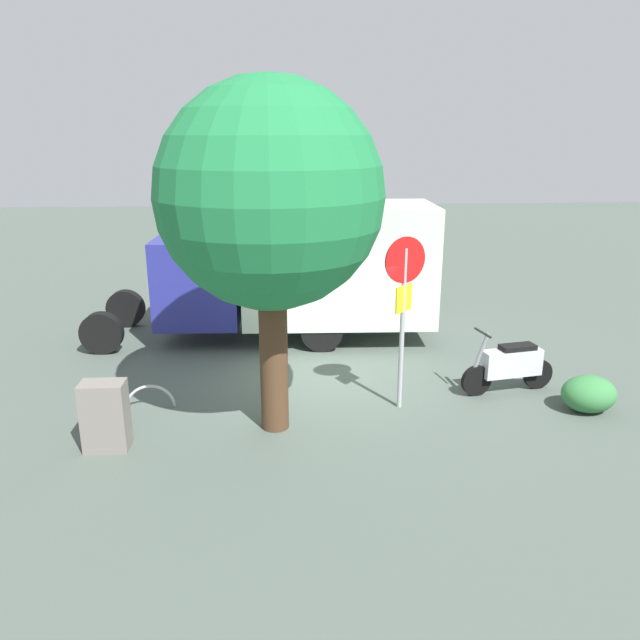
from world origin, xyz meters
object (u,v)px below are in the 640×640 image
utility_cabinet (105,416)px  motorcycle (510,365)px  box_truck_near (297,267)px  stop_sign (404,297)px  street_tree (270,198)px  bike_rack_hoop (151,408)px

utility_cabinet → motorcycle: bearing=-166.7°
box_truck_near → stop_sign: bearing=114.4°
stop_sign → motorcycle: bearing=-166.6°
motorcycle → street_tree: 5.39m
bike_rack_hoop → street_tree: bearing=157.6°
street_tree → bike_rack_hoop: (2.13, -0.88, -3.64)m
stop_sign → bike_rack_hoop: (4.27, -0.30, -1.97)m
stop_sign → street_tree: (2.14, 0.58, 1.67)m
box_truck_near → bike_rack_hoop: (2.70, 3.63, -1.66)m
motorcycle → box_truck_near: bearing=-53.2°
street_tree → bike_rack_hoop: bearing=-22.4°
bike_rack_hoop → stop_sign: bearing=175.9°
stop_sign → utility_cabinet: bearing=13.2°
motorcycle → utility_cabinet: size_ratio=1.70×
utility_cabinet → bike_rack_hoop: size_ratio=1.25×
box_truck_near → street_tree: (0.57, 4.51, 1.98)m
box_truck_near → stop_sign: box_truck_near is taller
box_truck_near → motorcycle: 5.16m
box_truck_near → street_tree: size_ratio=1.45×
box_truck_near → street_tree: 4.96m
motorcycle → utility_cabinet: bearing=3.0°
box_truck_near → utility_cabinet: box_truck_near is taller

